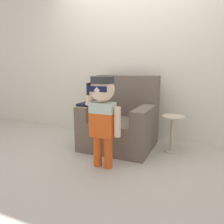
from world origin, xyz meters
TOP-DOWN VIEW (x-y plane):
  - ground_plane at (0.00, 0.00)m, footprint 10.00×10.00m
  - wall_back at (0.00, 0.75)m, footprint 10.00×0.05m
  - armchair at (0.02, 0.20)m, footprint 0.96×0.86m
  - person_child at (0.10, -0.55)m, footprint 0.42×0.31m
  - side_table at (0.74, 0.24)m, footprint 0.30×0.30m

SIDE VIEW (x-z plane):
  - ground_plane at x=0.00m, z-range 0.00..0.00m
  - side_table at x=0.74m, z-range 0.05..0.54m
  - armchair at x=0.02m, z-range -0.15..0.85m
  - person_child at x=0.10m, z-range 0.17..1.20m
  - wall_back at x=0.00m, z-range 0.00..2.60m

